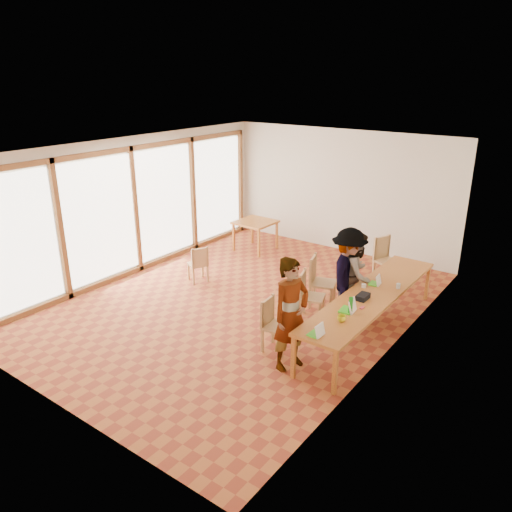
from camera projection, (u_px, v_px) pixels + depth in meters
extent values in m
plane|color=#A75528|center=(242.00, 303.00, 9.79)|extent=(8.00, 8.00, 0.00)
cube|color=beige|center=(341.00, 191.00, 12.29)|extent=(6.00, 0.10, 3.00)
cube|color=beige|center=(46.00, 308.00, 6.25)|extent=(6.00, 0.10, 3.00)
cube|color=beige|center=(396.00, 265.00, 7.61)|extent=(0.10, 8.00, 3.00)
cube|color=white|center=(135.00, 206.00, 10.91)|extent=(0.10, 8.00, 3.00)
cube|color=white|center=(240.00, 148.00, 8.74)|extent=(6.00, 8.00, 0.04)
cube|color=#C1762A|center=(372.00, 295.00, 8.45)|extent=(0.80, 4.00, 0.05)
cube|color=#C1762A|center=(293.00, 357.00, 7.30)|extent=(0.06, 0.06, 0.70)
cube|color=#C1762A|center=(394.00, 275.00, 10.23)|extent=(0.06, 0.06, 0.70)
cube|color=#C1762A|center=(335.00, 373.00, 6.92)|extent=(0.06, 0.06, 0.70)
cube|color=#C1762A|center=(427.00, 283.00, 9.85)|extent=(0.06, 0.06, 0.70)
cube|color=#C1762A|center=(255.00, 222.00, 12.48)|extent=(0.90, 0.90, 0.05)
cube|color=#C1762A|center=(234.00, 237.00, 12.53)|extent=(0.05, 0.05, 0.70)
cube|color=#C1762A|center=(252.00, 230.00, 13.12)|extent=(0.05, 0.05, 0.70)
cube|color=#C1762A|center=(259.00, 243.00, 12.10)|extent=(0.05, 0.05, 0.70)
cube|color=#C1762A|center=(277.00, 235.00, 12.69)|extent=(0.05, 0.05, 0.70)
cube|color=tan|center=(277.00, 327.00, 8.01)|extent=(0.45, 0.45, 0.04)
cube|color=tan|center=(267.00, 311.00, 8.01)|extent=(0.08, 0.41, 0.43)
cube|color=tan|center=(312.00, 297.00, 9.04)|extent=(0.53, 0.53, 0.04)
cube|color=tan|center=(302.00, 284.00, 9.01)|extent=(0.17, 0.41, 0.44)
cube|color=tan|center=(323.00, 283.00, 9.53)|extent=(0.58, 0.58, 0.04)
cube|color=tan|center=(313.00, 269.00, 9.50)|extent=(0.19, 0.45, 0.49)
cube|color=tan|center=(388.00, 262.00, 10.62)|extent=(0.59, 0.59, 0.04)
cube|color=tan|center=(382.00, 247.00, 10.69)|extent=(0.21, 0.44, 0.48)
cube|color=tan|center=(198.00, 264.00, 10.72)|extent=(0.50, 0.50, 0.04)
cube|color=tan|center=(200.00, 257.00, 10.50)|extent=(0.20, 0.35, 0.39)
imported|color=gray|center=(291.00, 314.00, 7.41)|extent=(0.59, 0.74, 1.78)
imported|color=gray|center=(356.00, 274.00, 9.07)|extent=(0.74, 0.88, 1.62)
imported|color=gray|center=(348.00, 274.00, 8.95)|extent=(0.94, 1.25, 1.71)
cube|color=#47D824|center=(315.00, 334.00, 7.12)|extent=(0.17, 0.23, 0.02)
cube|color=white|center=(320.00, 330.00, 7.04)|extent=(0.07, 0.21, 0.19)
cube|color=#47D824|center=(346.00, 310.00, 7.82)|extent=(0.21, 0.28, 0.03)
cube|color=white|center=(352.00, 306.00, 7.74)|extent=(0.10, 0.25, 0.22)
cube|color=#47D824|center=(374.00, 284.00, 8.79)|extent=(0.18, 0.23, 0.02)
cube|color=white|center=(379.00, 280.00, 8.73)|extent=(0.08, 0.20, 0.18)
imported|color=yellow|center=(341.00, 319.00, 7.47)|extent=(0.15, 0.15, 0.10)
cylinder|color=#177F1C|center=(351.00, 306.00, 7.67)|extent=(0.07, 0.07, 0.28)
cylinder|color=silver|center=(398.00, 286.00, 8.61)|extent=(0.07, 0.07, 0.09)
cylinder|color=white|center=(364.00, 286.00, 8.66)|extent=(0.08, 0.08, 0.06)
cube|color=#C1394C|center=(362.00, 308.00, 7.91)|extent=(0.05, 0.10, 0.01)
cube|color=black|center=(363.00, 297.00, 8.20)|extent=(0.16, 0.26, 0.09)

